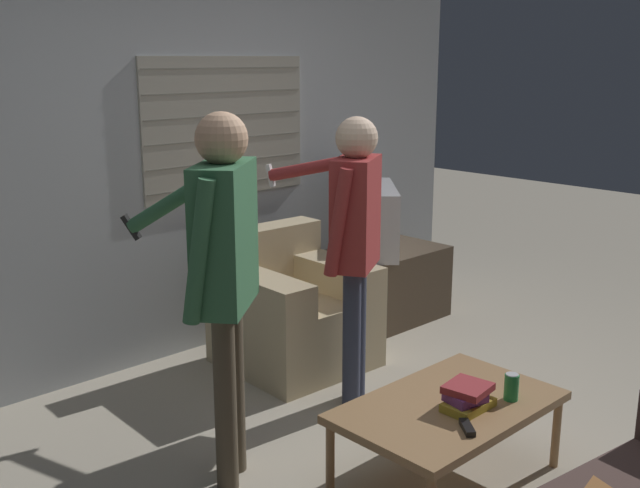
# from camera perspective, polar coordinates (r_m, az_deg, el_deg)

# --- Properties ---
(ground_plane) EXTENTS (16.00, 16.00, 0.00)m
(ground_plane) POSITION_cam_1_polar(r_m,az_deg,el_deg) (3.78, 7.52, -16.39)
(ground_plane) COLOR #B2A893
(wall_back) EXTENTS (5.20, 0.08, 2.55)m
(wall_back) POSITION_cam_1_polar(r_m,az_deg,el_deg) (4.84, -10.89, 6.35)
(wall_back) COLOR #ADB2B7
(wall_back) RESTS_ON ground_plane
(armchair_beige) EXTENTS (0.84, 0.85, 0.85)m
(armchair_beige) POSITION_cam_1_polar(r_m,az_deg,el_deg) (4.78, -2.27, -5.09)
(armchair_beige) COLOR #C6B289
(armchair_beige) RESTS_ON ground_plane
(coffee_table) EXTENTS (1.03, 0.64, 0.39)m
(coffee_table) POSITION_cam_1_polar(r_m,az_deg,el_deg) (3.52, 9.78, -12.35)
(coffee_table) COLOR #9E754C
(coffee_table) RESTS_ON ground_plane
(tv_stand) EXTENTS (0.99, 0.59, 0.54)m
(tv_stand) POSITION_cam_1_polar(r_m,az_deg,el_deg) (5.54, 4.52, -3.19)
(tv_stand) COLOR #4C3D2D
(tv_stand) RESTS_ON ground_plane
(tv) EXTENTS (0.69, 0.72, 0.47)m
(tv) POSITION_cam_1_polar(r_m,az_deg,el_deg) (5.42, 4.60, 1.93)
(tv) COLOR #B2B2B7
(tv) RESTS_ON tv_stand
(person_left_standing) EXTENTS (0.53, 0.81, 1.69)m
(person_left_standing) POSITION_cam_1_polar(r_m,az_deg,el_deg) (3.26, -7.41, -0.78)
(person_left_standing) COLOR #4C4233
(person_left_standing) RESTS_ON ground_plane
(person_right_standing) EXTENTS (0.48, 0.80, 1.61)m
(person_right_standing) POSITION_cam_1_polar(r_m,az_deg,el_deg) (4.03, 2.56, 1.32)
(person_right_standing) COLOR #33384C
(person_right_standing) RESTS_ON ground_plane
(book_stack) EXTENTS (0.24, 0.20, 0.11)m
(book_stack) POSITION_cam_1_polar(r_m,az_deg,el_deg) (3.44, 11.16, -11.38)
(book_stack) COLOR gold
(book_stack) RESTS_ON coffee_table
(soda_can) EXTENTS (0.07, 0.07, 0.13)m
(soda_can) POSITION_cam_1_polar(r_m,az_deg,el_deg) (3.57, 14.38, -10.51)
(soda_can) COLOR #238E47
(soda_can) RESTS_ON coffee_table
(spare_remote) EXTENTS (0.11, 0.13, 0.02)m
(spare_remote) POSITION_cam_1_polar(r_m,az_deg,el_deg) (3.28, 11.15, -13.55)
(spare_remote) COLOR black
(spare_remote) RESTS_ON coffee_table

